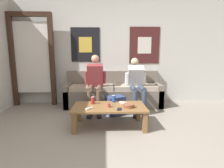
{
  "coord_description": "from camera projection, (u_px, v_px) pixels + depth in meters",
  "views": [
    {
      "loc": [
        0.01,
        -1.8,
        1.21
      ],
      "look_at": [
        0.14,
        1.47,
        0.66
      ],
      "focal_mm": 28.0,
      "sensor_mm": 36.0,
      "label": 1
    }
  ],
  "objects": [
    {
      "name": "couch",
      "position": [
        113.0,
        93.0,
        4.17
      ],
      "size": [
        2.23,
        0.66,
        0.81
      ],
      "color": "#70665B",
      "rests_on": "ground_plane"
    },
    {
      "name": "ground_plane",
      "position": [
        105.0,
        163.0,
        1.98
      ],
      "size": [
        18.0,
        18.0,
        0.0
      ],
      "primitive_type": "plane",
      "color": "gray"
    },
    {
      "name": "drink_can_blue",
      "position": [
        114.0,
        99.0,
        3.14
      ],
      "size": [
        0.07,
        0.07,
        0.12
      ],
      "color": "#28479E",
      "rests_on": "coffee_table"
    },
    {
      "name": "pillar_candle",
      "position": [
        108.0,
        105.0,
        2.85
      ],
      "size": [
        0.06,
        0.06,
        0.08
      ],
      "color": "#B24C42",
      "rests_on": "coffee_table"
    },
    {
      "name": "person_seated_adult",
      "position": [
        95.0,
        81.0,
        3.74
      ],
      "size": [
        0.47,
        0.83,
        1.2
      ],
      "color": "brown",
      "rests_on": "ground_plane"
    },
    {
      "name": "wall_back",
      "position": [
        105.0,
        52.0,
        4.33
      ],
      "size": [
        10.0,
        0.07,
        2.55
      ],
      "color": "silver",
      "rests_on": "ground_plane"
    },
    {
      "name": "door_frame",
      "position": [
        32.0,
        55.0,
        4.06
      ],
      "size": [
        1.0,
        0.1,
        2.15
      ],
      "color": "#382319",
      "rests_on": "ground_plane"
    },
    {
      "name": "coffee_table",
      "position": [
        109.0,
        109.0,
        2.93
      ],
      "size": [
        1.21,
        0.63,
        0.36
      ],
      "color": "olive",
      "rests_on": "ground_plane"
    },
    {
      "name": "backpack",
      "position": [
        115.0,
        106.0,
        3.54
      ],
      "size": [
        0.43,
        0.39,
        0.38
      ],
      "color": "navy",
      "rests_on": "ground_plane"
    },
    {
      "name": "ceramic_bowl",
      "position": [
        129.0,
        105.0,
        2.84
      ],
      "size": [
        0.19,
        0.19,
        0.06
      ],
      "color": "brown",
      "rests_on": "coffee_table"
    },
    {
      "name": "person_seated_teen",
      "position": [
        136.0,
        82.0,
        3.8
      ],
      "size": [
        0.47,
        0.95,
        1.13
      ],
      "color": "#384256",
      "rests_on": "ground_plane"
    },
    {
      "name": "drink_can_red",
      "position": [
        93.0,
        100.0,
        3.04
      ],
      "size": [
        0.07,
        0.07,
        0.12
      ],
      "color": "maroon",
      "rests_on": "coffee_table"
    },
    {
      "name": "cell_phone",
      "position": [
        119.0,
        109.0,
        2.74
      ],
      "size": [
        0.09,
        0.15,
        0.01
      ],
      "color": "black",
      "rests_on": "coffee_table"
    },
    {
      "name": "game_controller_near_left",
      "position": [
        89.0,
        108.0,
        2.75
      ],
      "size": [
        0.13,
        0.13,
        0.03
      ],
      "color": "white",
      "rests_on": "coffee_table"
    },
    {
      "name": "game_controller_near_right",
      "position": [
        123.0,
        103.0,
        3.08
      ],
      "size": [
        0.13,
        0.12,
        0.03
      ],
      "color": "white",
      "rests_on": "coffee_table"
    }
  ]
}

